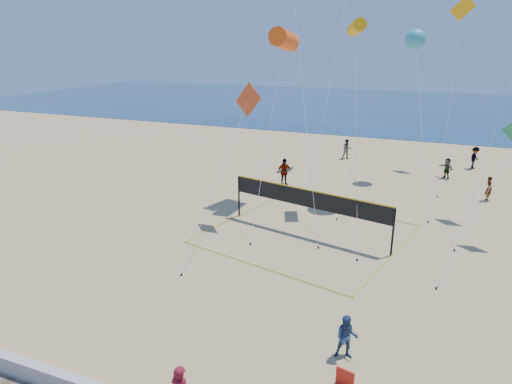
% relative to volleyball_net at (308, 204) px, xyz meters
% --- Properties ---
extents(ground, '(120.00, 120.00, 0.00)m').
position_rel_volleyball_net_xyz_m(ground, '(2.03, -10.54, -1.68)').
color(ground, tan).
rests_on(ground, ground).
extents(ocean, '(140.00, 50.00, 0.03)m').
position_rel_volleyball_net_xyz_m(ocean, '(2.03, 51.46, -1.66)').
color(ocean, navy).
rests_on(ocean, ground).
extents(bystander_a, '(0.83, 0.71, 1.49)m').
position_rel_volleyball_net_xyz_m(bystander_a, '(3.84, -9.02, -0.93)').
color(bystander_a, navy).
rests_on(bystander_a, ground).
extents(far_person_0, '(1.11, 1.13, 1.91)m').
position_rel_volleyball_net_xyz_m(far_person_0, '(-3.88, 7.62, -0.72)').
color(far_person_0, gray).
rests_on(far_person_0, ground).
extents(far_person_1, '(1.27, 1.33, 1.51)m').
position_rel_volleyball_net_xyz_m(far_person_1, '(6.63, 13.70, -0.92)').
color(far_person_1, gray).
rests_on(far_person_1, ground).
extents(far_person_2, '(0.53, 0.66, 1.58)m').
position_rel_volleyball_net_xyz_m(far_person_2, '(9.10, 9.34, -0.89)').
color(far_person_2, gray).
rests_on(far_person_2, ground).
extents(far_person_3, '(1.00, 0.90, 1.68)m').
position_rel_volleyball_net_xyz_m(far_person_3, '(-1.30, 16.71, -0.84)').
color(far_person_3, gray).
rests_on(far_person_3, ground).
extents(far_person_4, '(1.03, 1.29, 1.74)m').
position_rel_volleyball_net_xyz_m(far_person_4, '(8.63, 17.35, -0.80)').
color(far_person_4, gray).
rests_on(far_person_4, ground).
extents(volleyball_net, '(10.94, 10.83, 2.44)m').
position_rel_volleyball_net_xyz_m(volleyball_net, '(0.00, 0.00, 0.00)').
color(volleyball_net, black).
rests_on(volleyball_net, ground).
extents(kite_0, '(1.38, 8.30, 10.37)m').
position_rel_volleyball_net_xyz_m(kite_0, '(-3.01, 4.61, 7.99)').
color(kite_0, '#F4530F').
rests_on(kite_0, ground).
extents(kite_2, '(2.72, 8.06, 10.79)m').
position_rel_volleyball_net_xyz_m(kite_2, '(0.97, 4.95, 8.61)').
color(kite_2, '#F7AA0B').
rests_on(kite_2, ground).
extents(kite_3, '(1.74, 7.37, 7.64)m').
position_rel_volleyball_net_xyz_m(kite_3, '(-3.57, 0.28, 4.74)').
color(kite_3, '#BA3E1C').
rests_on(kite_3, ground).
extents(kite_7, '(3.08, 9.52, 10.38)m').
position_rel_volleyball_net_xyz_m(kite_7, '(3.57, 12.65, 8.02)').
color(kite_7, '#319BB9').
rests_on(kite_7, ground).
extents(kite_9, '(1.75, 8.87, 12.73)m').
position_rel_volleyball_net_xyz_m(kite_9, '(6.32, 16.94, 9.46)').
color(kite_9, '#F7AA0B').
rests_on(kite_9, ground).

